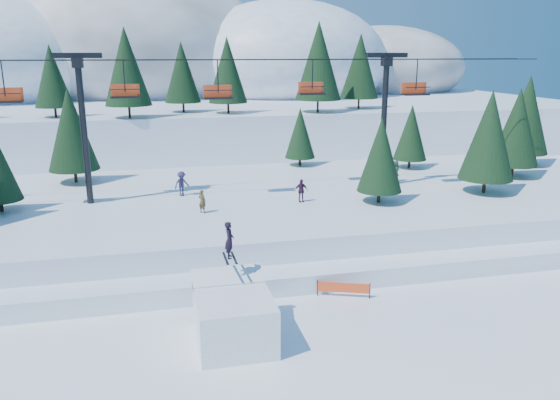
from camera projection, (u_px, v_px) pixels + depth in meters
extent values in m
plane|color=white|center=(268.00, 349.00, 24.27)|extent=(160.00, 160.00, 0.00)
cube|color=white|center=(218.00, 212.00, 40.86)|extent=(70.00, 22.00, 2.50)
cube|color=white|center=(239.00, 270.00, 31.65)|extent=(70.00, 6.00, 1.10)
cube|color=white|center=(180.00, 116.00, 87.40)|extent=(110.00, 60.00, 6.00)
ellipsoid|color=#605B59|center=(138.00, 50.00, 92.80)|extent=(44.00, 39.60, 26.40)
ellipsoid|color=white|center=(286.00, 61.00, 91.05)|extent=(34.00, 30.60, 19.72)
ellipsoid|color=#605B59|center=(383.00, 67.00, 101.43)|extent=(30.00, 27.00, 15.00)
cylinder|color=black|center=(129.00, 112.00, 58.53)|extent=(0.26, 0.26, 1.32)
cone|color=#18361C|center=(126.00, 66.00, 57.30)|extent=(4.91, 4.91, 8.13)
cylinder|color=black|center=(228.00, 108.00, 63.20)|extent=(0.26, 0.26, 1.20)
cone|color=#18361C|center=(227.00, 70.00, 62.08)|extent=(4.46, 4.46, 7.38)
cylinder|color=black|center=(318.00, 106.00, 64.22)|extent=(0.26, 0.26, 1.45)
cone|color=#18361C|center=(319.00, 61.00, 62.87)|extent=(5.37, 5.37, 8.89)
cylinder|color=black|center=(56.00, 112.00, 59.28)|extent=(0.26, 0.26, 1.08)
cone|color=#18361C|center=(52.00, 76.00, 58.27)|extent=(4.00, 4.00, 6.61)
cylinder|color=black|center=(359.00, 103.00, 68.56)|extent=(0.26, 0.26, 1.28)
cone|color=#18361C|center=(360.00, 66.00, 67.37)|extent=(4.74, 4.74, 7.83)
cylinder|color=black|center=(183.00, 107.00, 64.39)|extent=(0.26, 0.26, 1.13)
cone|color=#18361C|center=(182.00, 72.00, 63.33)|extent=(4.20, 4.20, 6.95)
cube|color=white|center=(234.00, 319.00, 24.67)|extent=(3.37, 4.17, 2.28)
cube|color=white|center=(228.00, 279.00, 26.04)|extent=(3.37, 1.46, 0.81)
imported|color=black|center=(229.00, 240.00, 25.36)|extent=(0.53, 0.71, 1.76)
cube|color=black|center=(226.00, 258.00, 25.55)|extent=(0.11, 1.65, 0.03)
cube|color=black|center=(234.00, 258.00, 25.64)|extent=(0.11, 1.65, 0.03)
cylinder|color=black|center=(84.00, 133.00, 37.25)|extent=(0.44, 0.44, 10.00)
cube|color=black|center=(77.00, 55.00, 35.92)|extent=(3.20, 0.35, 0.35)
cube|color=black|center=(77.00, 62.00, 36.04)|extent=(0.70, 0.70, 0.70)
cylinder|color=black|center=(384.00, 123.00, 42.09)|extent=(0.44, 0.44, 10.00)
cube|color=black|center=(387.00, 55.00, 40.76)|extent=(3.20, 0.35, 0.35)
cube|color=black|center=(387.00, 61.00, 40.88)|extent=(0.70, 0.70, 0.70)
cylinder|color=black|center=(245.00, 60.00, 37.29)|extent=(46.00, 0.06, 0.06)
cylinder|color=black|center=(239.00, 59.00, 39.55)|extent=(46.00, 0.06, 0.06)
cylinder|color=black|center=(3.00, 79.00, 34.19)|extent=(0.08, 0.08, 2.20)
cube|color=black|center=(6.00, 102.00, 34.57)|extent=(2.00, 0.75, 0.12)
cube|color=#EA461C|center=(7.00, 94.00, 34.81)|extent=(2.00, 0.10, 0.85)
cylinder|color=black|center=(4.00, 94.00, 34.10)|extent=(2.00, 0.06, 0.06)
cylinder|color=black|center=(124.00, 76.00, 38.04)|extent=(0.08, 0.08, 2.20)
cube|color=black|center=(126.00, 97.00, 38.42)|extent=(2.00, 0.75, 0.12)
cube|color=#EA461C|center=(125.00, 90.00, 38.66)|extent=(2.00, 0.10, 0.85)
cylinder|color=black|center=(125.00, 89.00, 37.95)|extent=(2.00, 0.06, 0.06)
cylinder|color=black|center=(218.00, 77.00, 37.17)|extent=(0.08, 0.08, 2.20)
cube|color=black|center=(218.00, 98.00, 37.55)|extent=(2.00, 0.75, 0.12)
cube|color=#EA461C|center=(218.00, 91.00, 37.79)|extent=(2.00, 0.10, 0.85)
cylinder|color=black|center=(219.00, 90.00, 37.07)|extent=(2.00, 0.06, 0.06)
cylinder|color=black|center=(312.00, 74.00, 41.06)|extent=(0.08, 0.08, 2.20)
cube|color=black|center=(312.00, 94.00, 41.44)|extent=(2.00, 0.75, 0.12)
cube|color=#EA461C|center=(311.00, 88.00, 41.68)|extent=(2.00, 0.10, 0.85)
cylinder|color=black|center=(314.00, 87.00, 40.97)|extent=(2.00, 0.06, 0.06)
cylinder|color=black|center=(417.00, 75.00, 40.42)|extent=(0.08, 0.08, 2.20)
cube|color=black|center=(416.00, 94.00, 40.80)|extent=(2.00, 0.75, 0.12)
cube|color=#EA461C|center=(414.00, 88.00, 41.04)|extent=(2.00, 0.10, 0.85)
cylinder|color=black|center=(418.00, 87.00, 40.33)|extent=(2.00, 0.06, 0.06)
cylinder|color=black|center=(484.00, 186.00, 41.30)|extent=(0.26, 0.26, 1.08)
cone|color=#18361C|center=(489.00, 135.00, 40.29)|extent=(4.00, 4.00, 6.62)
cylinder|color=black|center=(512.00, 171.00, 46.60)|extent=(0.26, 0.26, 1.05)
cone|color=#18361C|center=(517.00, 127.00, 45.62)|extent=(3.91, 3.91, 6.46)
cylinder|color=black|center=(522.00, 159.00, 51.55)|extent=(0.26, 0.26, 1.16)
cone|color=#18361C|center=(527.00, 115.00, 50.46)|extent=(4.33, 4.33, 7.16)
cylinder|color=black|center=(409.00, 164.00, 50.21)|extent=(0.26, 0.26, 0.81)
cone|color=#18361C|center=(411.00, 132.00, 49.46)|extent=(3.02, 3.02, 4.99)
cylinder|color=black|center=(76.00, 176.00, 44.60)|extent=(0.26, 0.26, 1.08)
cone|color=#18361C|center=(71.00, 129.00, 43.60)|extent=(4.00, 4.00, 6.61)
cylinder|color=black|center=(300.00, 161.00, 51.34)|extent=(0.26, 0.26, 0.76)
cone|color=#18361C|center=(300.00, 133.00, 50.63)|extent=(2.81, 2.81, 4.65)
cylinder|color=black|center=(1.00, 206.00, 36.40)|extent=(0.26, 0.26, 0.79)
cylinder|color=black|center=(379.00, 196.00, 38.63)|extent=(0.26, 0.26, 0.85)
cone|color=#18361C|center=(381.00, 154.00, 37.85)|extent=(3.14, 3.14, 5.20)
imported|color=#1E3927|center=(395.00, 171.00, 44.73)|extent=(0.60, 0.88, 1.75)
imported|color=#2E2549|center=(182.00, 184.00, 40.28)|extent=(1.37, 1.14, 1.84)
imported|color=#3A1A33|center=(301.00, 191.00, 38.63)|extent=(0.99, 0.45, 1.66)
imported|color=#4F3D1F|center=(202.00, 201.00, 35.99)|extent=(0.67, 0.67, 1.57)
cylinder|color=black|center=(318.00, 288.00, 29.54)|extent=(0.06, 0.06, 0.90)
cylinder|color=black|center=(370.00, 291.00, 29.19)|extent=(0.06, 0.06, 0.90)
cube|color=#EA461C|center=(344.00, 288.00, 29.34)|extent=(2.64, 1.02, 0.55)
cylinder|color=black|center=(388.00, 268.00, 32.32)|extent=(0.06, 0.06, 0.90)
cylinder|color=black|center=(427.00, 261.00, 33.37)|extent=(0.06, 0.06, 0.90)
cube|color=#EA461C|center=(408.00, 263.00, 32.82)|extent=(2.77, 0.52, 0.55)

